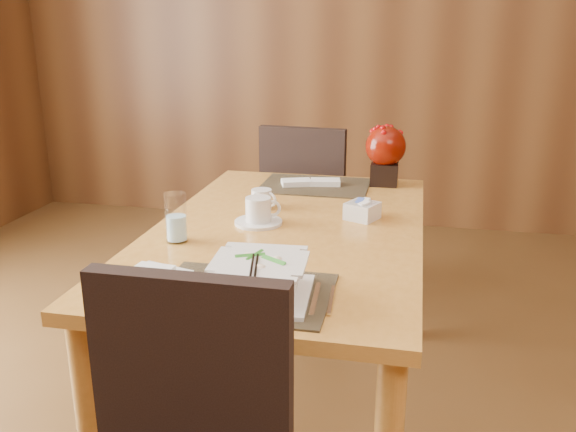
% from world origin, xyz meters
% --- Properties ---
extents(back_wall, '(5.00, 0.02, 2.80)m').
position_xyz_m(back_wall, '(0.00, 3.00, 1.40)').
color(back_wall, brown).
rests_on(back_wall, ground).
extents(dining_table, '(0.90, 1.50, 0.75)m').
position_xyz_m(dining_table, '(0.00, 0.60, 0.65)').
color(dining_table, '#C18435').
rests_on(dining_table, ground).
extents(placemat_near, '(0.45, 0.33, 0.01)m').
position_xyz_m(placemat_near, '(0.00, 0.05, 0.75)').
color(placemat_near, black).
rests_on(placemat_near, dining_table).
extents(placemat_far, '(0.45, 0.33, 0.01)m').
position_xyz_m(placemat_far, '(0.00, 1.15, 0.75)').
color(placemat_far, black).
rests_on(placemat_far, dining_table).
extents(soup_setting, '(0.27, 0.27, 0.10)m').
position_xyz_m(soup_setting, '(0.05, 0.04, 0.80)').
color(soup_setting, silver).
rests_on(soup_setting, dining_table).
extents(coffee_cup, '(0.17, 0.17, 0.09)m').
position_xyz_m(coffee_cup, '(-0.11, 0.61, 0.79)').
color(coffee_cup, silver).
rests_on(coffee_cup, dining_table).
extents(water_glass, '(0.08, 0.08, 0.16)m').
position_xyz_m(water_glass, '(-0.31, 0.39, 0.83)').
color(water_glass, white).
rests_on(water_glass, dining_table).
extents(creamer_jug, '(0.13, 0.13, 0.07)m').
position_xyz_m(creamer_jug, '(-0.14, 0.80, 0.79)').
color(creamer_jug, silver).
rests_on(creamer_jug, dining_table).
extents(sugar_caddy, '(0.13, 0.13, 0.06)m').
position_xyz_m(sugar_caddy, '(0.24, 0.74, 0.78)').
color(sugar_caddy, silver).
rests_on(sugar_caddy, dining_table).
extents(berry_decor, '(0.17, 0.17, 0.25)m').
position_xyz_m(berry_decor, '(0.28, 1.24, 0.89)').
color(berry_decor, black).
rests_on(berry_decor, dining_table).
extents(napkins_far, '(0.26, 0.15, 0.02)m').
position_xyz_m(napkins_far, '(-0.01, 1.15, 0.77)').
color(napkins_far, silver).
rests_on(napkins_far, dining_table).
extents(bread_plate, '(0.20, 0.20, 0.01)m').
position_xyz_m(bread_plate, '(-0.27, 0.09, 0.76)').
color(bread_plate, silver).
rests_on(bread_plate, dining_table).
extents(far_chair, '(0.47, 0.48, 0.94)m').
position_xyz_m(far_chair, '(-0.11, 1.59, 0.53)').
color(far_chair, black).
rests_on(far_chair, ground).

